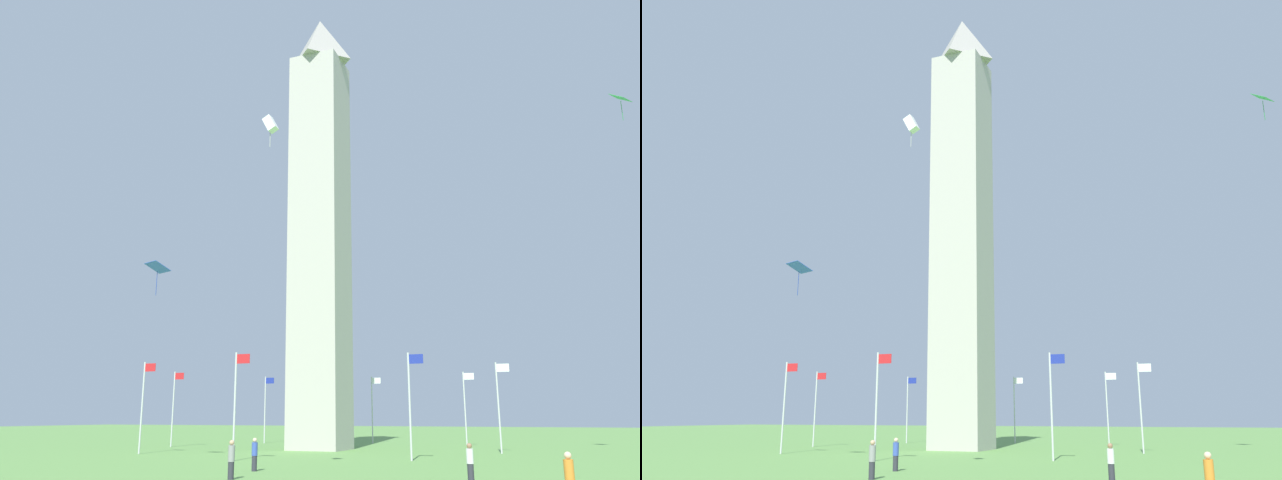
{
  "view_description": "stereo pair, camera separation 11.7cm",
  "coord_description": "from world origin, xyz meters",
  "views": [
    {
      "loc": [
        22.2,
        -55.32,
        2.91
      ],
      "look_at": [
        0.0,
        0.0,
        19.15
      ],
      "focal_mm": 36.27,
      "sensor_mm": 36.0,
      "label": 1
    },
    {
      "loc": [
        22.31,
        -55.27,
        2.91
      ],
      "look_at": [
        0.0,
        0.0,
        19.15
      ],
      "focal_mm": 36.27,
      "sensor_mm": 36.0,
      "label": 2
    }
  ],
  "objects": [
    {
      "name": "flagpole_n",
      "position": [
        15.61,
        0.0,
        3.95
      ],
      "size": [
        1.12,
        0.14,
        7.14
      ],
      "color": "silver",
      "rests_on": "ground"
    },
    {
      "name": "person_white_shirt",
      "position": [
        17.0,
        -24.0,
        0.84
      ],
      "size": [
        0.32,
        0.32,
        1.7
      ],
      "rotation": [
        0.0,
        0.0,
        1.72
      ],
      "color": "#2D2D38",
      "rests_on": "ground"
    },
    {
      "name": "flagpole_se",
      "position": [
        -10.93,
        10.99,
        3.95
      ],
      "size": [
        1.12,
        0.14,
        7.14
      ],
      "color": "silver",
      "rests_on": "ground"
    },
    {
      "name": "kite_blue_diamond",
      "position": [
        -4.88,
        -18.49,
        12.93
      ],
      "size": [
        1.8,
        1.75,
        2.28
      ],
      "color": "blue"
    },
    {
      "name": "flagpole_w",
      "position": [
        0.07,
        -15.55,
        3.95
      ],
      "size": [
        1.12,
        0.14,
        7.14
      ],
      "color": "silver",
      "rests_on": "ground"
    },
    {
      "name": "flagpole_s",
      "position": [
        -15.48,
        0.0,
        3.95
      ],
      "size": [
        1.12,
        0.14,
        7.14
      ],
      "color": "silver",
      "rests_on": "ground"
    },
    {
      "name": "flagpole_ne",
      "position": [
        11.06,
        10.99,
        3.95
      ],
      "size": [
        1.12,
        0.14,
        7.14
      ],
      "color": "silver",
      "rests_on": "ground"
    },
    {
      "name": "flagpole_sw",
      "position": [
        -10.93,
        -10.99,
        3.95
      ],
      "size": [
        1.12,
        0.14,
        7.14
      ],
      "color": "silver",
      "rests_on": "ground"
    },
    {
      "name": "kite_green_diamond",
      "position": [
        27.0,
        -3.62,
        27.06
      ],
      "size": [
        1.7,
        1.77,
        2.32
      ],
      "color": "green"
    },
    {
      "name": "person_blue_shirt",
      "position": [
        5.09,
        -22.27,
        0.86
      ],
      "size": [
        0.32,
        0.32,
        1.74
      ],
      "rotation": [
        0.0,
        0.0,
        1.27
      ],
      "color": "#2D2D38",
      "rests_on": "ground"
    },
    {
      "name": "kite_white_box",
      "position": [
        8.08,
        -27.18,
        17.81
      ],
      "size": [
        0.8,
        0.47,
        1.78
      ],
      "color": "white"
    },
    {
      "name": "obelisk_monument",
      "position": [
        0.0,
        0.0,
        21.55
      ],
      "size": [
        4.74,
        4.74,
        43.09
      ],
      "color": "#B7B2A8",
      "rests_on": "ground"
    },
    {
      "name": "flagpole_nw",
      "position": [
        11.06,
        -10.99,
        3.95
      ],
      "size": [
        1.12,
        0.14,
        7.14
      ],
      "color": "silver",
      "rests_on": "ground"
    },
    {
      "name": "person_gray_shirt",
      "position": [
        6.27,
        -26.93,
        0.89
      ],
      "size": [
        0.32,
        0.32,
        1.79
      ],
      "rotation": [
        0.0,
        0.0,
        2.02
      ],
      "color": "#2D2D38",
      "rests_on": "ground"
    },
    {
      "name": "flagpole_e",
      "position": [
        0.07,
        15.55,
        3.95
      ],
      "size": [
        1.12,
        0.14,
        7.14
      ],
      "color": "silver",
      "rests_on": "ground"
    },
    {
      "name": "person_orange_shirt",
      "position": [
        21.44,
        -31.43,
        0.88
      ],
      "size": [
        0.32,
        0.32,
        1.76
      ],
      "rotation": [
        0.0,
        0.0,
        2.09
      ],
      "color": "#2D2D38",
      "rests_on": "ground"
    },
    {
      "name": "ground_plane",
      "position": [
        0.0,
        0.0,
        0.0
      ],
      "size": [
        260.0,
        260.0,
        0.0
      ],
      "primitive_type": "plane",
      "color": "#609347"
    }
  ]
}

